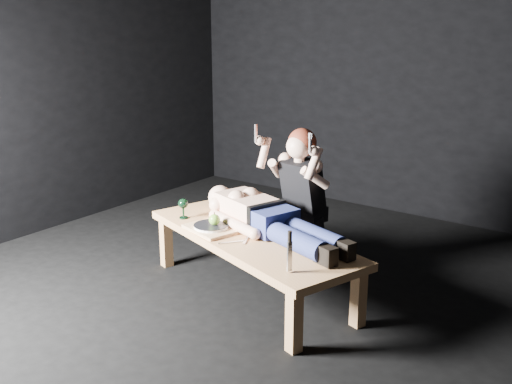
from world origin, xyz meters
TOP-DOWN VIEW (x-y plane):
  - ground at (0.00, 0.00)m, footprint 5.00×5.00m
  - back_wall at (0.00, 2.50)m, footprint 5.00×0.00m
  - table at (-0.12, 0.09)m, footprint 1.90×1.18m
  - lying_man at (-0.03, 0.20)m, footprint 1.73×0.99m
  - kneeling_woman at (0.01, 0.64)m, footprint 0.73×0.80m
  - serving_tray at (-0.40, -0.02)m, footprint 0.44×0.36m
  - plate at (-0.40, -0.02)m, footprint 0.31×0.31m
  - apple at (-0.38, -0.01)m, footprint 0.08×0.08m
  - goblet at (-0.75, 0.06)m, footprint 0.10×0.10m
  - fork_flat at (-0.57, 0.02)m, footprint 0.05×0.19m
  - knife_flat at (-0.13, -0.13)m, footprint 0.13×0.16m
  - spoon_flat at (-0.08, -0.02)m, footprint 0.10×0.18m
  - carving_knife at (0.46, -0.31)m, footprint 0.04×0.05m

SIDE VIEW (x-z plane):
  - ground at x=0.00m, z-range 0.00..0.00m
  - table at x=-0.12m, z-range 0.00..0.45m
  - fork_flat at x=-0.57m, z-range 0.45..0.46m
  - knife_flat at x=-0.13m, z-range 0.45..0.46m
  - spoon_flat at x=-0.08m, z-range 0.45..0.46m
  - serving_tray at x=-0.40m, z-range 0.45..0.47m
  - plate at x=-0.40m, z-range 0.47..0.49m
  - goblet at x=-0.75m, z-range 0.45..0.61m
  - apple at x=-0.38m, z-range 0.49..0.57m
  - lying_man at x=-0.03m, z-range 0.45..0.70m
  - carving_knife at x=0.46m, z-range 0.45..0.71m
  - kneeling_woman at x=0.01m, z-range 0.00..1.19m
  - back_wall at x=0.00m, z-range -1.00..4.00m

